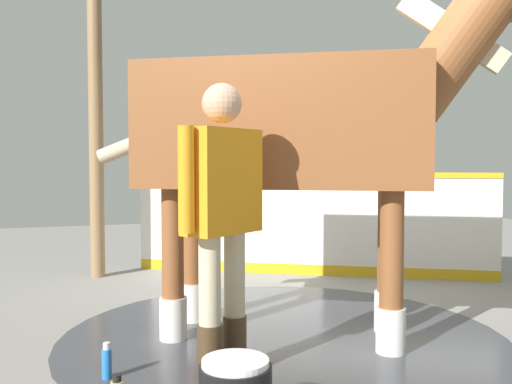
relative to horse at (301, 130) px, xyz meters
name	(u,v)px	position (x,y,z in m)	size (l,w,h in m)	color
ground_plane	(305,325)	(-0.29, 0.16, -1.54)	(16.00, 16.00, 0.02)	gray
wet_patch	(283,335)	(-0.06, -0.11, -1.53)	(3.31, 3.31, 0.00)	#42444C
barrier_wall	(311,227)	(-2.10, 1.03, -0.98)	(2.11, 3.66, 1.19)	white
roof_post_far	(96,139)	(-2.77, -1.32, 0.03)	(0.16, 0.16, 3.13)	olive
horse	(301,130)	(0.00, 0.00, 0.00)	(1.99, 3.11, 2.72)	brown
handler	(222,207)	(0.58, -0.76, -0.50)	(0.47, 0.59, 1.76)	#47331E
bottle_spray	(107,362)	(0.39, -1.42, -1.43)	(0.06, 0.06, 0.22)	blue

